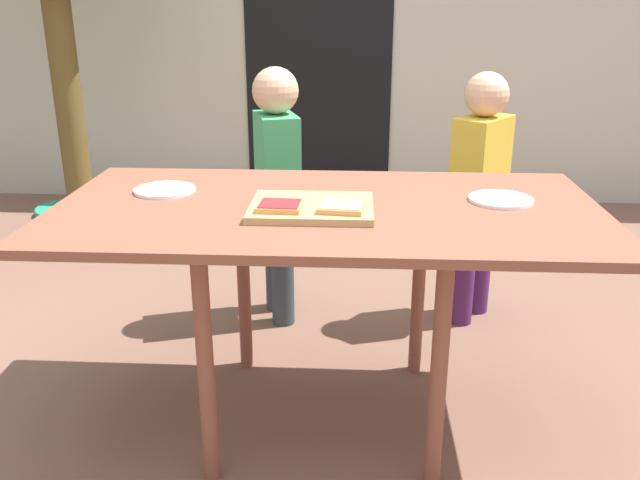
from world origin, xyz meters
The scene contains 11 objects.
ground_plane centered at (0.00, 0.00, 0.00)m, with size 16.00×16.00×0.00m, color brown.
house_door centered at (-0.16, 2.43, 1.00)m, with size 0.90×0.02×2.00m, color black.
dining_table centered at (0.00, 0.00, 0.63)m, with size 1.53×0.80×0.70m.
cutting_board centered at (-0.04, -0.06, 0.71)m, with size 0.33×0.26×0.02m, color tan.
pizza_slice_near_left centered at (-0.12, -0.11, 0.73)m, with size 0.12×0.11×0.02m.
pizza_slice_near_right centered at (0.04, -0.11, 0.73)m, with size 0.13×0.11×0.02m.
plate_white_right centered at (0.49, 0.07, 0.70)m, with size 0.18×0.18×0.01m, color white.
plate_white_left centered at (-0.49, 0.11, 0.70)m, with size 0.18×0.18×0.01m, color white.
child_left centered at (-0.22, 0.71, 0.58)m, with size 0.21×0.27×1.01m.
child_right centered at (0.56, 0.74, 0.57)m, with size 0.26×0.28×0.99m.
garden_hose_coil centered at (-1.68, 2.02, 0.02)m, with size 0.38×0.38×0.04m, color teal.
Camera 1 is at (0.08, -1.78, 1.24)m, focal length 37.37 mm.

